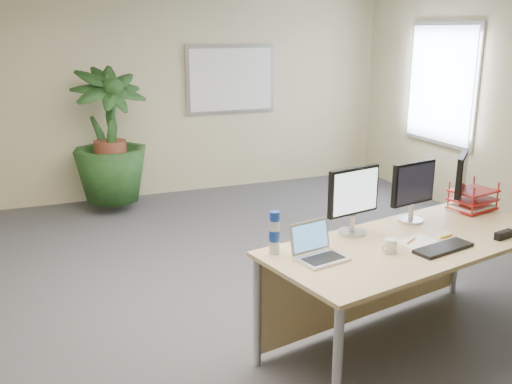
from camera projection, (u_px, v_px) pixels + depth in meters
name	position (u px, v px, depth m)	size (l,w,h in m)	color
floor	(260.00, 327.00, 4.42)	(8.00, 8.00, 0.00)	#46464B
back_wall	(146.00, 97.00, 7.61)	(7.00, 0.04, 2.70)	#C6BA8C
whiteboard	(231.00, 79.00, 7.96)	(1.30, 0.04, 0.95)	#A7A8AC
window	(441.00, 84.00, 7.30)	(0.04, 1.30, 1.55)	#A7A8AC
desk	(399.00, 259.00, 4.07)	(2.30, 1.31, 0.83)	tan
floor_plant	(111.00, 153.00, 7.05)	(0.84, 0.84, 1.50)	#163D19
monitor_left	(353.00, 196.00, 3.98)	(0.43, 0.20, 0.48)	#B2B1B6
monitor_right	(413.00, 188.00, 4.23)	(0.41, 0.19, 0.46)	#B2B1B6
monitor_dark	(461.00, 179.00, 4.50)	(0.33, 0.31, 0.46)	#B2B1B6
laptop	(317.00, 249.00, 3.61)	(0.35, 0.32, 0.22)	silver
keyboard	(443.00, 248.00, 3.75)	(0.44, 0.15, 0.02)	black
coffee_mug	(390.00, 246.00, 3.70)	(0.12, 0.08, 0.09)	white
spiral_notebook	(417.00, 242.00, 3.87)	(0.26, 0.20, 0.01)	white
orange_pen	(411.00, 241.00, 3.86)	(0.01, 0.01, 0.13)	orange
yellow_highlighter	(446.00, 236.00, 3.97)	(0.02, 0.02, 0.12)	gold
water_bottle	(274.00, 234.00, 3.66)	(0.07, 0.07, 0.28)	silver
letter_tray	(472.00, 201.00, 4.56)	(0.38, 0.32, 0.16)	#A31714
stapler	(504.00, 235.00, 3.95)	(0.16, 0.04, 0.05)	black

